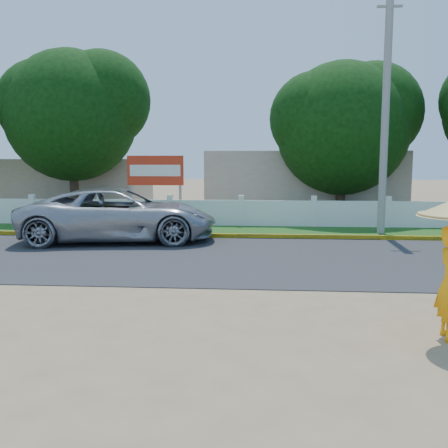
{
  "coord_description": "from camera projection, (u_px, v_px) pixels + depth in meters",
  "views": [
    {
      "loc": [
        0.89,
        -9.48,
        2.81
      ],
      "look_at": [
        0.0,
        2.0,
        1.3
      ],
      "focal_mm": 40.0,
      "sensor_mm": 36.0,
      "label": 1
    }
  ],
  "objects": [
    {
      "name": "curb",
      "position": [
        237.0,
        236.0,
        17.75
      ],
      "size": [
        40.0,
        0.18,
        0.16
      ],
      "primitive_type": "cube",
      "color": "yellow",
      "rests_on": "ground"
    },
    {
      "name": "road",
      "position": [
        231.0,
        257.0,
        14.25
      ],
      "size": [
        60.0,
        7.0,
        0.02
      ],
      "primitive_type": "cube",
      "color": "#38383A",
      "rests_on": "ground"
    },
    {
      "name": "fence",
      "position": [
        241.0,
        213.0,
        20.8
      ],
      "size": [
        40.0,
        0.1,
        1.1
      ],
      "primitive_type": "cube",
      "color": "silver",
      "rests_on": "ground"
    },
    {
      "name": "utility_pole",
      "position": [
        385.0,
        112.0,
        18.23
      ],
      "size": [
        0.28,
        0.28,
        9.0
      ],
      "primitive_type": "cylinder",
      "color": "gray",
      "rests_on": "ground"
    },
    {
      "name": "building_near",
      "position": [
        302.0,
        181.0,
        27.16
      ],
      "size": [
        10.0,
        6.0,
        3.2
      ],
      "primitive_type": "cube",
      "color": "#B7AD99",
      "rests_on": "ground"
    },
    {
      "name": "vehicle",
      "position": [
        119.0,
        215.0,
        17.03
      ],
      "size": [
        6.96,
        3.99,
        1.83
      ],
      "primitive_type": "imported",
      "rotation": [
        0.0,
        0.0,
        1.72
      ],
      "color": "#A5A6AD",
      "rests_on": "ground"
    },
    {
      "name": "tree_row",
      "position": [
        306.0,
        116.0,
        23.28
      ],
      "size": [
        36.1,
        7.87,
        8.57
      ],
      "color": "#473828",
      "rests_on": "ground"
    },
    {
      "name": "grass_verge",
      "position": [
        239.0,
        231.0,
        19.44
      ],
      "size": [
        60.0,
        3.5,
        0.03
      ],
      "primitive_type": "cube",
      "color": "#2D601E",
      "rests_on": "ground"
    },
    {
      "name": "building_far",
      "position": [
        76.0,
        183.0,
        29.17
      ],
      "size": [
        8.0,
        5.0,
        2.8
      ],
      "primitive_type": "cube",
      "color": "#B7AD99",
      "rests_on": "ground"
    },
    {
      "name": "billboard",
      "position": [
        155.0,
        174.0,
        21.97
      ],
      "size": [
        2.5,
        0.13,
        2.95
      ],
      "color": "gray",
      "rests_on": "ground"
    },
    {
      "name": "ground",
      "position": [
        216.0,
        303.0,
        9.8
      ],
      "size": [
        120.0,
        120.0,
        0.0
      ],
      "primitive_type": "plane",
      "color": "#9E8460",
      "rests_on": "ground"
    }
  ]
}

